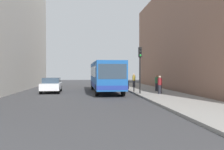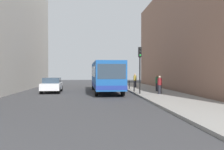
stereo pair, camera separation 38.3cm
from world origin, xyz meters
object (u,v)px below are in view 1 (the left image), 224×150
(bus, at_px, (105,75))
(pedestrian_near_signal, at_px, (160,85))
(traffic_light, at_px, (140,61))
(pedestrian_far_sidewalk, at_px, (134,80))
(pedestrian_mid_sidewalk, at_px, (157,83))
(bollard_mid, at_px, (129,85))
(car_beside_bus, at_px, (51,85))
(bollard_near, at_px, (134,87))

(bus, height_order, pedestrian_near_signal, bus)
(bus, xyz_separation_m, traffic_light, (2.81, -3.54, 1.28))
(pedestrian_far_sidewalk, bearing_deg, pedestrian_mid_sidewalk, 68.68)
(pedestrian_mid_sidewalk, relative_size, pedestrian_far_sidewalk, 0.95)
(bollard_mid, bearing_deg, pedestrian_mid_sidewalk, -50.78)
(pedestrian_near_signal, relative_size, pedestrian_far_sidewalk, 0.94)
(bus, distance_m, traffic_light, 4.70)
(pedestrian_near_signal, xyz_separation_m, pedestrian_mid_sidewalk, (0.61, 3.02, 0.01))
(car_beside_bus, height_order, traffic_light, traffic_light)
(bollard_near, xyz_separation_m, pedestrian_mid_sidewalk, (2.36, 0.21, 0.31))
(bollard_near, bearing_deg, bus, 155.84)
(traffic_light, bearing_deg, pedestrian_far_sidewalk, 82.41)
(pedestrian_near_signal, height_order, pedestrian_far_sidewalk, pedestrian_far_sidewalk)
(bus, distance_m, bollard_near, 3.17)
(traffic_light, bearing_deg, bollard_near, 92.47)
(bollard_mid, xyz_separation_m, pedestrian_far_sidewalk, (1.33, 3.79, 0.36))
(bollard_mid, height_order, pedestrian_mid_sidewalk, pedestrian_mid_sidewalk)
(bollard_mid, height_order, pedestrian_far_sidewalk, pedestrian_far_sidewalk)
(car_beside_bus, distance_m, bollard_near, 8.18)
(pedestrian_near_signal, xyz_separation_m, pedestrian_far_sidewalk, (-0.42, 9.70, 0.06))
(bollard_mid, height_order, pedestrian_near_signal, pedestrian_near_signal)
(traffic_light, distance_m, bollard_near, 3.33)
(bollard_mid, relative_size, pedestrian_mid_sidewalk, 0.60)
(pedestrian_mid_sidewalk, bearing_deg, traffic_light, 128.07)
(bus, height_order, traffic_light, traffic_light)
(traffic_light, bearing_deg, car_beside_bus, 156.52)
(bus, relative_size, car_beside_bus, 2.48)
(bus, distance_m, car_beside_bus, 5.46)
(pedestrian_mid_sidewalk, bearing_deg, bus, 68.58)
(bus, bearing_deg, bollard_mid, -146.74)
(bus, distance_m, bollard_mid, 3.48)
(traffic_light, relative_size, bollard_near, 4.32)
(car_beside_bus, bearing_deg, pedestrian_near_signal, 155.23)
(car_beside_bus, distance_m, pedestrian_near_signal, 10.64)
(bollard_near, distance_m, pedestrian_mid_sidewalk, 2.39)
(bus, bearing_deg, car_beside_bus, -1.69)
(bollard_near, height_order, pedestrian_far_sidewalk, pedestrian_far_sidewalk)
(bollard_mid, bearing_deg, car_beside_bus, -167.01)
(traffic_light, height_order, bollard_mid, traffic_light)
(bollard_mid, distance_m, pedestrian_far_sidewalk, 4.03)
(car_beside_bus, xyz_separation_m, pedestrian_near_signal, (9.84, -4.05, 0.15))
(bollard_near, relative_size, bollard_mid, 1.00)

